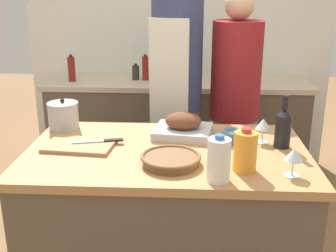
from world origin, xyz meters
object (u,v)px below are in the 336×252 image
at_px(wicker_basket, 171,159).
at_px(mixing_bowl, 233,135).
at_px(juice_jug, 245,151).
at_px(wine_bottle_green, 283,127).
at_px(stock_pot, 63,115).
at_px(condiment_bottle_tall, 145,68).
at_px(milk_jug, 219,160).
at_px(person_cook_guest, 235,101).
at_px(condiment_bottle_short, 72,69).
at_px(person_cook_aproned, 177,89).
at_px(stand_mixer, 175,63).
at_px(wine_glass_left, 294,156).
at_px(condiment_bottle_extra, 136,72).
at_px(wine_glass_right, 263,125).
at_px(knife_chef, 100,141).
at_px(cutting_board, 80,145).
at_px(roasting_pan, 183,127).

distance_m(wicker_basket, mixing_bowl, 0.42).
height_order(juice_jug, wine_bottle_green, wine_bottle_green).
relative_size(stock_pot, condiment_bottle_tall, 0.80).
height_order(wicker_basket, milk_jug, milk_jug).
height_order(juice_jug, person_cook_guest, person_cook_guest).
bearing_deg(condiment_bottle_tall, milk_jug, -75.23).
relative_size(wine_bottle_green, condiment_bottle_short, 1.20).
distance_m(condiment_bottle_short, person_cook_aproned, 1.11).
distance_m(stock_pot, wine_bottle_green, 1.17).
distance_m(wicker_basket, stand_mixer, 1.77).
height_order(mixing_bowl, person_cook_guest, person_cook_guest).
bearing_deg(wine_glass_left, juice_jug, 167.11).
xyz_separation_m(condiment_bottle_tall, condiment_bottle_extra, (-0.08, 0.01, -0.04)).
relative_size(wicker_basket, condiment_bottle_short, 1.24).
height_order(juice_jug, milk_jug, milk_jug).
relative_size(wine_glass_right, knife_chef, 0.50).
bearing_deg(condiment_bottle_extra, stock_pot, -100.56).
xyz_separation_m(cutting_board, person_cook_aproned, (0.45, 0.80, 0.10)).
xyz_separation_m(wicker_basket, milk_jug, (0.20, -0.15, 0.07)).
distance_m(stock_pot, condiment_bottle_extra, 1.30).
xyz_separation_m(wicker_basket, person_cook_aproned, (-0.01, 0.99, 0.08)).
bearing_deg(condiment_bottle_tall, roasting_pan, -75.76).
bearing_deg(condiment_bottle_extra, wine_bottle_green, -58.63).
bearing_deg(wine_glass_left, cutting_board, 164.00).
bearing_deg(condiment_bottle_extra, condiment_bottle_tall, -8.73).
bearing_deg(stock_pot, wine_glass_right, -8.99).
distance_m(milk_jug, wine_glass_right, 0.51).
relative_size(stand_mixer, person_cook_aproned, 0.18).
bearing_deg(condiment_bottle_short, stand_mixer, 7.86).
relative_size(wicker_basket, wine_glass_left, 2.18).
xyz_separation_m(roasting_pan, milk_jug, (0.15, -0.53, 0.04)).
bearing_deg(knife_chef, person_cook_guest, 48.06).
distance_m(cutting_board, person_cook_aproned, 0.92).
height_order(stock_pot, stand_mixer, stand_mixer).
bearing_deg(person_cook_guest, wine_bottle_green, -99.92).
distance_m(wicker_basket, condiment_bottle_short, 1.88).
distance_m(roasting_pan, person_cook_guest, 0.75).
bearing_deg(cutting_board, mixing_bowl, 8.08).
height_order(wine_glass_right, knife_chef, wine_glass_right).
relative_size(wine_glass_right, person_cook_guest, 0.08).
distance_m(wine_glass_right, condiment_bottle_extra, 1.66).
xyz_separation_m(mixing_bowl, condiment_bottle_tall, (-0.60, 1.43, 0.06)).
distance_m(juice_jug, wine_glass_right, 0.37).
xyz_separation_m(stand_mixer, condiment_bottle_tall, (-0.25, -0.04, -0.04)).
height_order(cutting_board, condiment_bottle_short, condiment_bottle_short).
bearing_deg(knife_chef, mixing_bowl, 6.28).
relative_size(milk_jug, knife_chef, 0.78).
xyz_separation_m(stock_pot, milk_jug, (0.82, -0.62, 0.02)).
distance_m(cutting_board, mixing_bowl, 0.77).
height_order(knife_chef, condiment_bottle_extra, condiment_bottle_extra).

